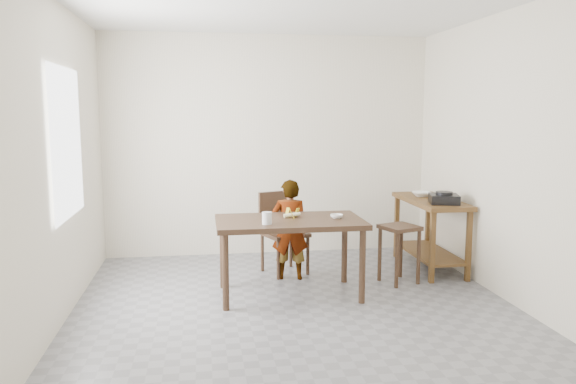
{
  "coord_description": "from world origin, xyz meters",
  "views": [
    {
      "loc": [
        -0.81,
        -4.9,
        1.77
      ],
      "look_at": [
        0.0,
        0.4,
        1.0
      ],
      "focal_mm": 35.0,
      "sensor_mm": 36.0,
      "label": 1
    }
  ],
  "objects": [
    {
      "name": "floor",
      "position": [
        0.0,
        0.0,
        -0.02
      ],
      "size": [
        4.0,
        4.0,
        0.04
      ],
      "primitive_type": "cube",
      "color": "slate",
      "rests_on": "ground"
    },
    {
      "name": "wall_back",
      "position": [
        0.0,
        2.02,
        1.35
      ],
      "size": [
        4.0,
        0.04,
        2.7
      ],
      "primitive_type": "cube",
      "color": "silver",
      "rests_on": "ground"
    },
    {
      "name": "wall_front",
      "position": [
        0.0,
        -2.02,
        1.35
      ],
      "size": [
        4.0,
        0.04,
        2.7
      ],
      "primitive_type": "cube",
      "color": "silver",
      "rests_on": "ground"
    },
    {
      "name": "wall_left",
      "position": [
        -2.02,
        0.0,
        1.35
      ],
      "size": [
        0.04,
        4.0,
        2.7
      ],
      "primitive_type": "cube",
      "color": "silver",
      "rests_on": "ground"
    },
    {
      "name": "wall_right",
      "position": [
        2.02,
        0.0,
        1.35
      ],
      "size": [
        0.04,
        4.0,
        2.7
      ],
      "primitive_type": "cube",
      "color": "silver",
      "rests_on": "ground"
    },
    {
      "name": "window_pane",
      "position": [
        -1.97,
        0.2,
        1.5
      ],
      "size": [
        0.02,
        1.1,
        1.3
      ],
      "primitive_type": "cube",
      "color": "white",
      "rests_on": "wall_left"
    },
    {
      "name": "dining_table",
      "position": [
        0.0,
        0.3,
        0.38
      ],
      "size": [
        1.4,
        0.8,
        0.75
      ],
      "primitive_type": null,
      "color": "#392518",
      "rests_on": "floor"
    },
    {
      "name": "prep_counter",
      "position": [
        1.72,
        1.0,
        0.4
      ],
      "size": [
        0.5,
        1.2,
        0.8
      ],
      "primitive_type": null,
      "color": "#55381A",
      "rests_on": "floor"
    },
    {
      "name": "child",
      "position": [
        0.08,
        0.84,
        0.53
      ],
      "size": [
        0.43,
        0.32,
        1.07
      ],
      "primitive_type": "imported",
      "rotation": [
        0.0,
        0.0,
        2.98
      ],
      "color": "white",
      "rests_on": "floor"
    },
    {
      "name": "dining_chair",
      "position": [
        0.07,
        1.06,
        0.44
      ],
      "size": [
        0.56,
        0.56,
        0.89
      ],
      "primitive_type": null,
      "rotation": [
        0.0,
        0.0,
        0.37
      ],
      "color": "#392518",
      "rests_on": "floor"
    },
    {
      "name": "stool",
      "position": [
        1.19,
        0.54,
        0.3
      ],
      "size": [
        0.44,
        0.44,
        0.61
      ],
      "primitive_type": null,
      "rotation": [
        0.0,
        0.0,
        0.34
      ],
      "color": "#392518",
      "rests_on": "floor"
    },
    {
      "name": "glass_tumbler",
      "position": [
        -0.24,
        0.1,
        0.81
      ],
      "size": [
        0.09,
        0.09,
        0.11
      ],
      "primitive_type": "cylinder",
      "rotation": [
        0.0,
        0.0,
        0.06
      ],
      "color": "silver",
      "rests_on": "dining_table"
    },
    {
      "name": "small_bowl",
      "position": [
        0.46,
        0.29,
        0.77
      ],
      "size": [
        0.16,
        0.16,
        0.04
      ],
      "primitive_type": "imported",
      "rotation": [
        0.0,
        0.0,
        0.39
      ],
      "color": "white",
      "rests_on": "dining_table"
    },
    {
      "name": "banana",
      "position": [
        0.04,
        0.38,
        0.78
      ],
      "size": [
        0.19,
        0.14,
        0.06
      ],
      "primitive_type": null,
      "rotation": [
        0.0,
        0.0,
        0.08
      ],
      "color": "yellow",
      "rests_on": "dining_table"
    },
    {
      "name": "serving_bowl",
      "position": [
        1.68,
        1.19,
        0.83
      ],
      "size": [
        0.23,
        0.23,
        0.06
      ],
      "primitive_type": "imported",
      "rotation": [
        0.0,
        0.0,
        -0.05
      ],
      "color": "white",
      "rests_on": "prep_counter"
    },
    {
      "name": "gas_burner",
      "position": [
        1.72,
        0.67,
        0.85
      ],
      "size": [
        0.36,
        0.36,
        0.1
      ],
      "primitive_type": "cube",
      "rotation": [
        0.0,
        0.0,
        -0.27
      ],
      "color": "black",
      "rests_on": "prep_counter"
    }
  ]
}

